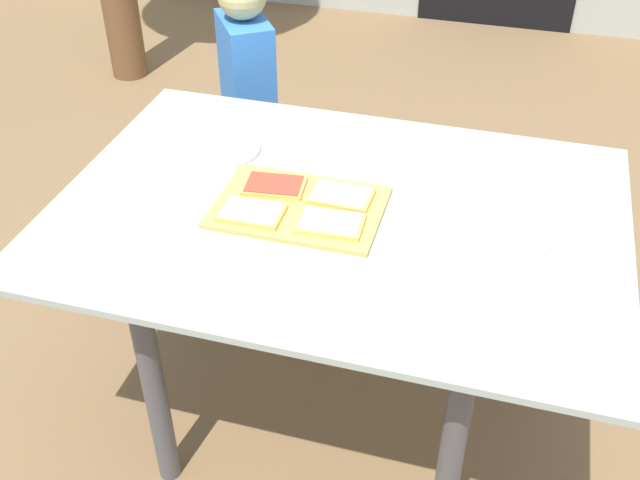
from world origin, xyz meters
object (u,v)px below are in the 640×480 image
Objects in this scene: plate_white_right at (505,232)px; plate_white_left at (221,148)px; child_left at (249,99)px; cutting_board at (299,207)px; pizza_slice_far_left at (274,186)px; pizza_slice_far_right at (340,196)px; pizza_slice_near_left at (251,212)px; dining_table at (337,243)px; pizza_slice_near_right at (331,223)px.

plate_white_left is (-0.76, 0.17, 0.00)m from plate_white_right.
plate_white_right is at bearing -38.93° from child_left.
pizza_slice_far_left is at bearing 145.97° from cutting_board.
plate_white_right is 0.78m from plate_white_left.
pizza_slice_near_left is (-0.18, -0.12, 0.00)m from pizza_slice_far_right.
child_left reaches higher than pizza_slice_near_left.
plate_white_left is at bearing 157.58° from pizza_slice_far_right.
cutting_board is 0.40× the size of child_left.
pizza_slice_near_left is 0.89m from child_left.
dining_table is 0.41m from plate_white_right.
plate_white_left is (-0.38, 0.27, -0.01)m from pizza_slice_near_right.
pizza_slice_near_left is at bearing -169.96° from plate_white_right.
pizza_slice_far_left is 1.06× the size of pizza_slice_near_left.
plate_white_left is at bearing 167.19° from plate_white_right.
pizza_slice_near_left is at bearing -145.57° from pizza_slice_far_right.
child_left reaches higher than pizza_slice_far_right.
child_left is at bearing 121.91° from pizza_slice_near_right.
pizza_slice_far_right reaches higher than plate_white_left.
dining_table is at bearing -55.43° from child_left.
cutting_board is 0.35m from plate_white_left.
pizza_slice_far_right is at bearing 94.38° from pizza_slice_near_right.
pizza_slice_near_right reaches higher than plate_white_left.
pizza_slice_near_left is at bearing -144.21° from cutting_board.
cutting_board is 0.10m from pizza_slice_far_right.
pizza_slice_far_right is 0.87m from child_left.
pizza_slice_near_left is (-0.19, -0.01, 0.00)m from pizza_slice_near_right.
child_left is (-0.33, 0.70, -0.15)m from pizza_slice_far_left.
pizza_slice_far_left reaches higher than cutting_board.
pizza_slice_near_right is at bearing -35.21° from plate_white_left.
dining_table is at bearing -179.05° from plate_white_right.
plate_white_right is (0.56, -0.02, -0.01)m from pizza_slice_far_left.
child_left is (-0.89, 0.72, -0.14)m from plate_white_right.
pizza_slice_far_left is at bearing 177.90° from plate_white_right.
pizza_slice_far_left is (-0.17, 0.11, 0.00)m from pizza_slice_near_right.
cutting_board is 0.11m from pizza_slice_near_right.
dining_table is 0.88m from child_left.
pizza_slice_near_left is (-0.09, -0.07, 0.01)m from cutting_board.
plate_white_left is at bearing 142.96° from pizza_slice_far_left.
pizza_slice_far_right is 0.71× the size of plate_white_left.
cutting_board is 2.58× the size of pizza_slice_near_right.
pizza_slice_near_right is 0.21m from pizza_slice_far_left.
plate_white_right is (0.39, 0.09, -0.01)m from pizza_slice_near_right.
cutting_board is (-0.09, -0.03, 0.11)m from dining_table.
cutting_board is at bearing -36.21° from plate_white_left.
pizza_slice_near_left is at bearing -96.66° from pizza_slice_far_left.
dining_table is 8.79× the size of pizza_slice_near_right.
pizza_slice_near_right is 0.19m from pizza_slice_near_left.
pizza_slice_near_right is 0.40m from plate_white_right.
pizza_slice_near_right reaches higher than dining_table.
pizza_slice_near_right is (0.09, -0.06, 0.01)m from cutting_board.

